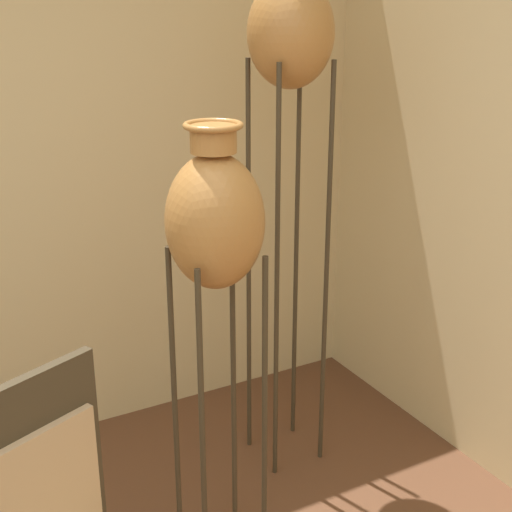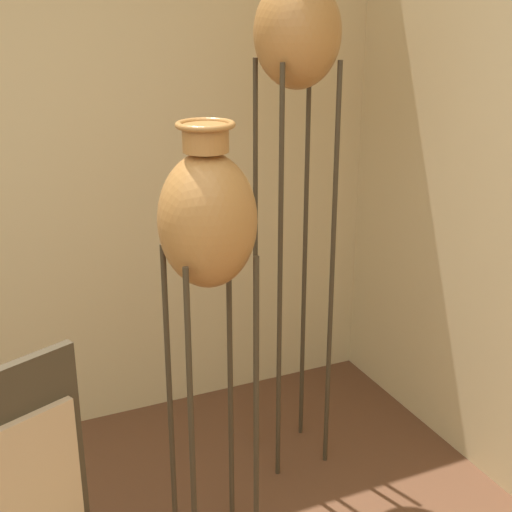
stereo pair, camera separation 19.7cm
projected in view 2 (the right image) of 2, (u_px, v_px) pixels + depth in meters
The scene contains 2 objects.
vase_stand_tall at pixel (297, 45), 2.68m from camera, with size 0.33×0.33×2.14m.
vase_stand_medium at pixel (208, 225), 2.28m from camera, with size 0.32×0.32×1.62m.
Camera 2 is at (0.19, -0.94, 1.96)m, focal length 50.00 mm.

